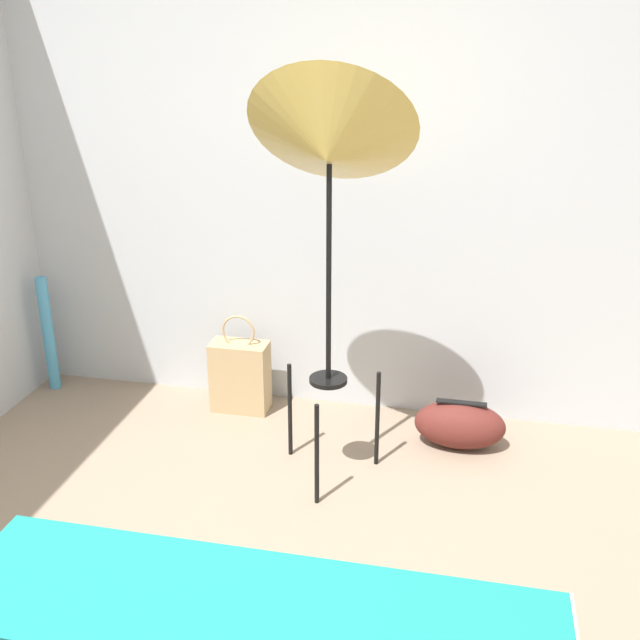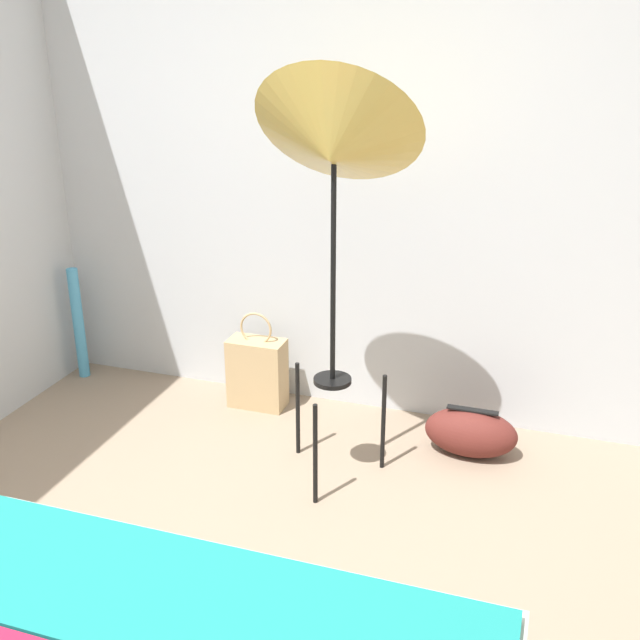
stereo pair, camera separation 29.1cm
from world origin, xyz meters
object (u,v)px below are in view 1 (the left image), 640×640
(photo_umbrella, at_px, (329,148))
(duffel_bag, at_px, (460,425))
(paper_roll, at_px, (48,334))
(tote_bag, at_px, (240,376))

(photo_umbrella, relative_size, duffel_bag, 4.12)
(duffel_bag, bearing_deg, paper_roll, 175.63)
(photo_umbrella, bearing_deg, paper_roll, 162.45)
(paper_roll, bearing_deg, duffel_bag, -4.37)
(tote_bag, distance_m, duffel_bag, 1.14)
(tote_bag, height_order, duffel_bag, tote_bag)
(photo_umbrella, height_order, duffel_bag, photo_umbrella)
(photo_umbrella, xyz_separation_m, duffel_bag, (0.56, 0.35, -1.32))
(photo_umbrella, relative_size, tote_bag, 3.36)
(photo_umbrella, bearing_deg, duffel_bag, 32.02)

